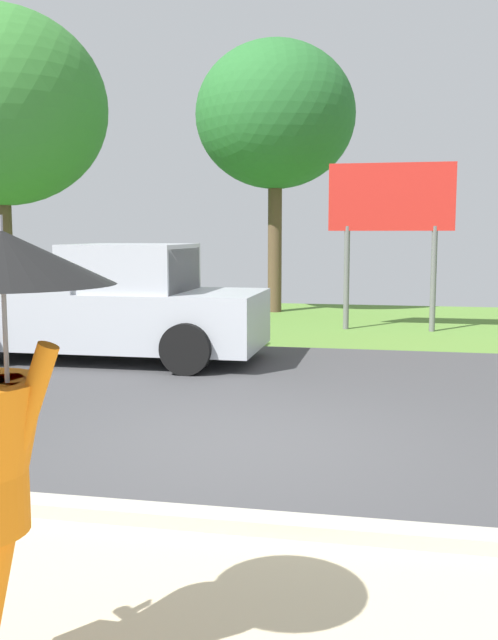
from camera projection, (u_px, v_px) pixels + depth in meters
ground_plane at (288, 386)px, 9.89m from camera, size 40.00×22.00×0.20m
pickup_truck at (105, 306)px, 11.64m from camera, size 5.20×2.28×1.88m
roadside_billboard at (391, 209)px, 14.88m from camera, size 2.60×0.12×3.50m
tree_center_back at (275, 116)px, 18.15m from camera, size 4.07×4.07×6.88m
tree_right_mid at (0, 108)px, 17.12m from camera, size 5.14×5.14×7.39m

